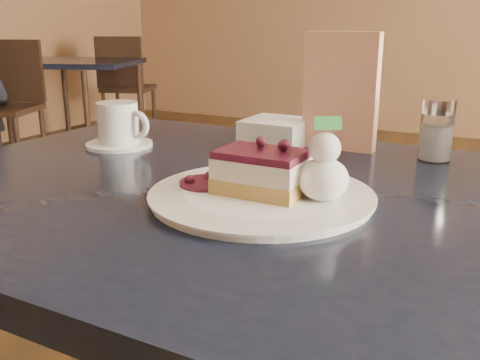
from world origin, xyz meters
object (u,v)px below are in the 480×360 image
at_px(coffee_set, 119,127).
at_px(main_table, 275,240).
at_px(dessert_plate, 261,196).
at_px(bg_table_far_left, 79,143).
at_px(cheesecake_slice, 262,172).

bearing_deg(coffee_set, main_table, -17.65).
relative_size(main_table, coffee_set, 8.78).
xyz_separation_m(main_table, coffee_set, (-0.42, 0.13, 0.13)).
height_order(dessert_plate, bg_table_far_left, dessert_plate).
bearing_deg(cheesecake_slice, main_table, 90.00).
distance_m(main_table, dessert_plate, 0.11).
height_order(main_table, cheesecake_slice, cheesecake_slice).
height_order(dessert_plate, coffee_set, coffee_set).
relative_size(main_table, dessert_plate, 4.01).
xyz_separation_m(dessert_plate, coffee_set, (-0.42, 0.19, 0.04)).
bearing_deg(main_table, dessert_plate, -90.00).
relative_size(coffee_set, bg_table_far_left, 0.08).
relative_size(dessert_plate, cheesecake_slice, 2.49).
bearing_deg(bg_table_far_left, coffee_set, -63.80).
relative_size(dessert_plate, coffee_set, 2.19).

